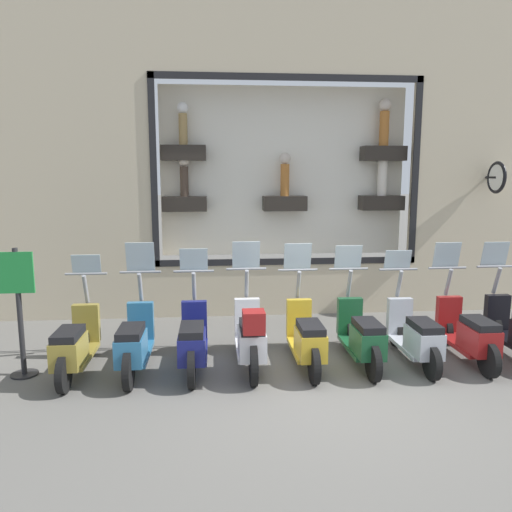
# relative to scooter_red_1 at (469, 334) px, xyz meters

# --- Properties ---
(ground_plane) EXTENTS (120.00, 120.00, 0.00)m
(ground_plane) POSITION_rel_scooter_red_1_xyz_m (-0.72, 2.27, -0.43)
(ground_plane) COLOR #66635E
(building_facade) EXTENTS (1.22, 36.00, 8.26)m
(building_facade) POSITION_rel_scooter_red_1_xyz_m (2.88, 2.26, 3.77)
(building_facade) COLOR beige
(building_facade) RESTS_ON ground_plane
(scooter_red_1) EXTENTS (1.80, 0.61, 1.65)m
(scooter_red_1) POSITION_rel_scooter_red_1_xyz_m (0.00, 0.00, 0.00)
(scooter_red_1) COLOR black
(scooter_red_1) RESTS_ON ground_plane
(scooter_silver_2) EXTENTS (1.79, 0.60, 1.53)m
(scooter_silver_2) POSITION_rel_scooter_red_1_xyz_m (-0.01, 0.79, -0.01)
(scooter_silver_2) COLOR black
(scooter_silver_2) RESTS_ON ground_plane
(scooter_green_3) EXTENTS (1.80, 0.60, 1.62)m
(scooter_green_3) POSITION_rel_scooter_red_1_xyz_m (0.00, 1.58, 0.00)
(scooter_green_3) COLOR black
(scooter_green_3) RESTS_ON ground_plane
(scooter_yellow_4) EXTENTS (1.80, 0.61, 1.66)m
(scooter_yellow_4) POSITION_rel_scooter_red_1_xyz_m (0.00, 2.37, 0.00)
(scooter_yellow_4) COLOR black
(scooter_yellow_4) RESTS_ON ground_plane
(scooter_white_5) EXTENTS (1.81, 0.60, 1.70)m
(scooter_white_5) POSITION_rel_scooter_red_1_xyz_m (-0.05, 3.16, 0.06)
(scooter_white_5) COLOR black
(scooter_white_5) RESTS_ON ground_plane
(scooter_navy_6) EXTENTS (1.80, 0.60, 1.60)m
(scooter_navy_6) POSITION_rel_scooter_red_1_xyz_m (0.00, 3.95, 0.01)
(scooter_navy_6) COLOR black
(scooter_navy_6) RESTS_ON ground_plane
(scooter_teal_7) EXTENTS (1.80, 0.61, 1.70)m
(scooter_teal_7) POSITION_rel_scooter_red_1_xyz_m (0.00, 4.74, 0.01)
(scooter_teal_7) COLOR black
(scooter_teal_7) RESTS_ON ground_plane
(scooter_olive_8) EXTENTS (1.80, 0.61, 1.53)m
(scooter_olive_8) POSITION_rel_scooter_red_1_xyz_m (-0.00, 5.53, -0.01)
(scooter_olive_8) COLOR black
(scooter_olive_8) RESTS_ON ground_plane
(shop_sign_post) EXTENTS (0.36, 0.45, 1.75)m
(shop_sign_post) POSITION_rel_scooter_red_1_xyz_m (0.05, 6.24, 0.52)
(shop_sign_post) COLOR #232326
(shop_sign_post) RESTS_ON ground_plane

